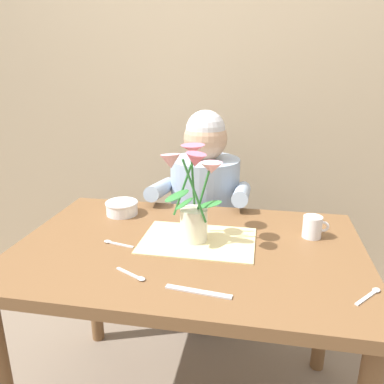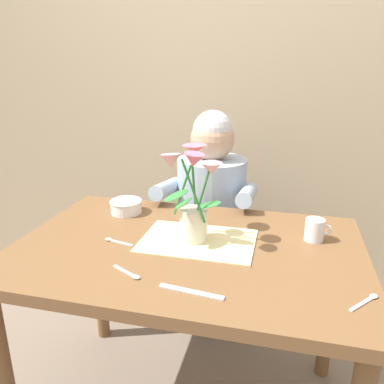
{
  "view_description": "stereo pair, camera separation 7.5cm",
  "coord_description": "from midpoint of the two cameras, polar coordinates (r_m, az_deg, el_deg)",
  "views": [
    {
      "loc": [
        0.23,
        -1.19,
        1.34
      ],
      "look_at": [
        0.0,
        0.05,
        0.92
      ],
      "focal_mm": 36.14,
      "sensor_mm": 36.0,
      "label": 1
    },
    {
      "loc": [
        0.31,
        -1.17,
        1.34
      ],
      "look_at": [
        0.0,
        0.05,
        0.92
      ],
      "focal_mm": 36.14,
      "sensor_mm": 36.0,
      "label": 2
    }
  ],
  "objects": [
    {
      "name": "wood_panel_backdrop",
      "position": [
        2.25,
        3.78,
        16.11
      ],
      "size": [
        4.0,
        0.1,
        2.5
      ],
      "primitive_type": "cube",
      "color": "tan",
      "rests_on": "ground_plane"
    },
    {
      "name": "dining_table",
      "position": [
        1.4,
        -2.1,
        -11.47
      ],
      "size": [
        1.2,
        0.8,
        0.74
      ],
      "color": "brown",
      "rests_on": "ground_plane"
    },
    {
      "name": "seated_person",
      "position": [
        1.98,
        0.76,
        -4.64
      ],
      "size": [
        0.45,
        0.47,
        1.14
      ],
      "rotation": [
        0.0,
        0.0,
        -0.0
      ],
      "color": "#4C4C56",
      "rests_on": "ground_plane"
    },
    {
      "name": "striped_placemat",
      "position": [
        1.38,
        -0.66,
        -7.19
      ],
      "size": [
        0.4,
        0.28,
        0.0
      ],
      "primitive_type": "cube",
      "color": "beige",
      "rests_on": "dining_table"
    },
    {
      "name": "flower_vase",
      "position": [
        1.33,
        -1.49,
        -0.67
      ],
      "size": [
        0.24,
        0.27,
        0.34
      ],
      "color": "silver",
      "rests_on": "dining_table"
    },
    {
      "name": "ceramic_bowl",
      "position": [
        1.65,
        -11.61,
        -2.24
      ],
      "size": [
        0.14,
        0.14,
        0.06
      ],
      "color": "white",
      "rests_on": "dining_table"
    },
    {
      "name": "dinner_knife",
      "position": [
        1.1,
        -1.07,
        -14.52
      ],
      "size": [
        0.19,
        0.04,
        0.0
      ],
      "primitive_type": "cube",
      "rotation": [
        0.0,
        0.0,
        -0.12
      ],
      "color": "silver",
      "rests_on": "dining_table"
    },
    {
      "name": "coffee_cup",
      "position": [
        1.45,
        15.98,
        -4.98
      ],
      "size": [
        0.09,
        0.07,
        0.08
      ],
      "color": "silver",
      "rests_on": "dining_table"
    },
    {
      "name": "spoon_0",
      "position": [
        1.4,
        -12.98,
        -7.36
      ],
      "size": [
        0.12,
        0.04,
        0.01
      ],
      "color": "silver",
      "rests_on": "dining_table"
    },
    {
      "name": "spoon_1",
      "position": [
        1.19,
        -10.24,
        -12.14
      ],
      "size": [
        0.11,
        0.07,
        0.01
      ],
      "color": "silver",
      "rests_on": "dining_table"
    },
    {
      "name": "spoon_2",
      "position": [
        1.18,
        23.29,
        -13.65
      ],
      "size": [
        0.09,
        0.1,
        0.01
      ],
      "color": "silver",
      "rests_on": "dining_table"
    }
  ]
}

